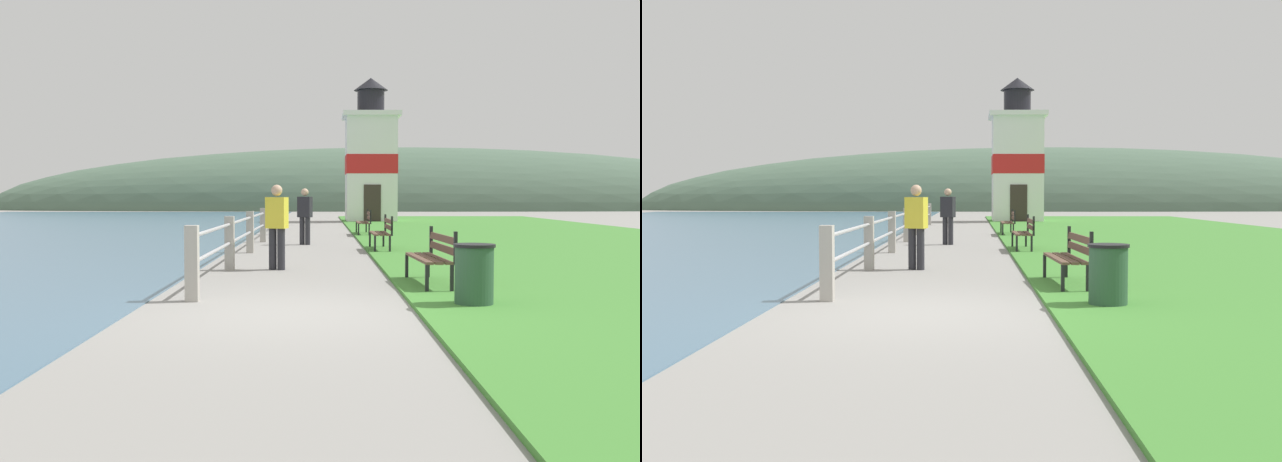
# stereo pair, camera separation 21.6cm
# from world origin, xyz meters

# --- Properties ---
(ground_plane) EXTENTS (160.00, 160.00, 0.00)m
(ground_plane) POSITION_xyz_m (0.00, 0.00, 0.00)
(ground_plane) COLOR gray
(grass_verge) EXTENTS (12.00, 45.20, 0.06)m
(grass_verge) POSITION_xyz_m (7.54, 15.07, 0.03)
(grass_verge) COLOR #428433
(grass_verge) RESTS_ON ground_plane
(seawall_railing) EXTENTS (0.18, 24.79, 1.06)m
(seawall_railing) POSITION_xyz_m (-1.44, 13.31, 0.61)
(seawall_railing) COLOR #A8A399
(seawall_railing) RESTS_ON ground_plane
(park_bench_near) EXTENTS (0.55, 1.85, 0.94)m
(park_bench_near) POSITION_xyz_m (2.14, 2.48, 0.54)
(park_bench_near) COLOR brown
(park_bench_near) RESTS_ON ground_plane
(park_bench_midway) EXTENTS (0.48, 1.77, 0.94)m
(park_bench_midway) POSITION_xyz_m (1.98, 9.73, 0.54)
(park_bench_midway) COLOR brown
(park_bench_midway) RESTS_ON ground_plane
(park_bench_far) EXTENTS (0.49, 1.97, 0.94)m
(park_bench_far) POSITION_xyz_m (1.96, 16.91, 0.54)
(park_bench_far) COLOR brown
(park_bench_far) RESTS_ON ground_plane
(lighthouse) EXTENTS (3.07, 3.07, 7.77)m
(lighthouse) POSITION_xyz_m (3.08, 29.97, 3.34)
(lighthouse) COLOR white
(lighthouse) RESTS_ON ground_plane
(person_strolling) EXTENTS (0.46, 0.37, 1.66)m
(person_strolling) POSITION_xyz_m (-0.11, 12.12, 0.90)
(person_strolling) COLOR #28282D
(person_strolling) RESTS_ON ground_plane
(person_by_railing) EXTENTS (0.46, 0.36, 1.67)m
(person_by_railing) POSITION_xyz_m (-0.51, 5.15, 0.91)
(person_by_railing) COLOR #28282D
(person_by_railing) RESTS_ON ground_plane
(trash_bin) EXTENTS (0.54, 0.54, 0.84)m
(trash_bin) POSITION_xyz_m (2.34, 0.40, 0.42)
(trash_bin) COLOR #2D5138
(trash_bin) RESTS_ON ground_plane
(distant_hillside) EXTENTS (80.00, 16.00, 12.00)m
(distant_hillside) POSITION_xyz_m (8.00, 60.13, 0.00)
(distant_hillside) COLOR #4C6651
(distant_hillside) RESTS_ON ground_plane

